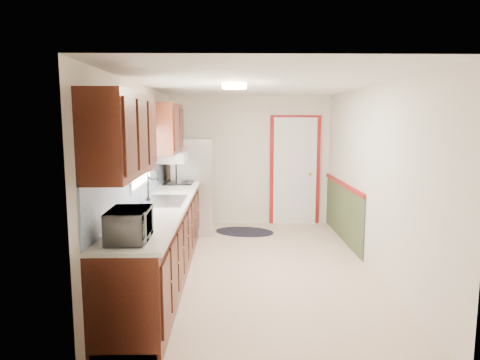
{
  "coord_description": "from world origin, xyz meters",
  "views": [
    {
      "loc": [
        -0.33,
        -5.49,
        1.95
      ],
      "look_at": [
        -0.22,
        0.22,
        1.15
      ],
      "focal_mm": 32.0,
      "sensor_mm": 36.0,
      "label": 1
    }
  ],
  "objects": [
    {
      "name": "cooktop",
      "position": [
        -1.19,
        1.39,
        0.95
      ],
      "size": [
        0.45,
        0.55,
        0.02
      ],
      "primitive_type": "cube",
      "color": "black",
      "rests_on": "kitchen_run"
    },
    {
      "name": "ceiling_fixture",
      "position": [
        -0.3,
        -0.2,
        2.36
      ],
      "size": [
        0.3,
        0.3,
        0.06
      ],
      "primitive_type": "cylinder",
      "color": "#FFD88C",
      "rests_on": "room_shell"
    },
    {
      "name": "microwave",
      "position": [
        -1.2,
        -1.95,
        1.1
      ],
      "size": [
        0.28,
        0.49,
        0.33
      ],
      "primitive_type": "imported",
      "rotation": [
        0.0,
        0.0,
        1.6
      ],
      "color": "white",
      "rests_on": "kitchen_run"
    },
    {
      "name": "rug",
      "position": [
        -0.11,
        1.82,
        0.01
      ],
      "size": [
        1.17,
        0.91,
        0.01
      ],
      "primitive_type": "ellipsoid",
      "rotation": [
        0.0,
        0.0,
        -0.26
      ],
      "color": "black",
      "rests_on": "ground"
    },
    {
      "name": "back_wall_trim",
      "position": [
        0.99,
        2.21,
        0.89
      ],
      "size": [
        1.12,
        2.3,
        2.08
      ],
      "color": "maroon",
      "rests_on": "ground"
    },
    {
      "name": "room_shell",
      "position": [
        0.0,
        0.0,
        1.2
      ],
      "size": [
        3.2,
        5.2,
        2.52
      ],
      "color": "#D1B293",
      "rests_on": "ground"
    },
    {
      "name": "refrigerator",
      "position": [
        -1.02,
        1.86,
        0.82
      ],
      "size": [
        0.72,
        0.71,
        1.64
      ],
      "rotation": [
        0.0,
        0.0,
        0.06
      ],
      "color": "#B7B7BC",
      "rests_on": "ground"
    },
    {
      "name": "kitchen_run",
      "position": [
        -1.24,
        -0.29,
        0.81
      ],
      "size": [
        0.63,
        4.0,
        2.2
      ],
      "color": "#3D170E",
      "rests_on": "ground"
    }
  ]
}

